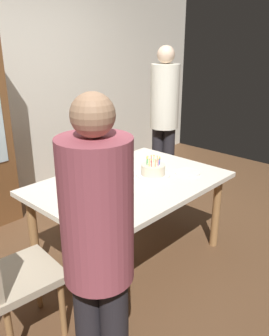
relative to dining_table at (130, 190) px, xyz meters
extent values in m
plane|color=brown|center=(0.00, 0.00, -0.64)|extent=(6.40, 6.40, 0.00)
cube|color=silver|center=(0.00, 1.85, 0.66)|extent=(6.40, 0.10, 2.60)
cube|color=silver|center=(0.00, 0.00, 0.06)|extent=(1.54, 1.06, 0.04)
cylinder|color=#9E7042|center=(-0.67, -0.43, -0.30)|extent=(0.07, 0.07, 0.69)
cylinder|color=#9E7042|center=(0.67, -0.43, -0.30)|extent=(0.07, 0.07, 0.69)
cylinder|color=#9E7042|center=(-0.67, 0.43, -0.30)|extent=(0.07, 0.07, 0.69)
cylinder|color=#9E7042|center=(0.67, 0.43, -0.30)|extent=(0.07, 0.07, 0.69)
cylinder|color=silver|center=(0.22, -0.06, 0.09)|extent=(0.28, 0.28, 0.01)
cylinder|color=beige|center=(0.22, -0.06, 0.14)|extent=(0.20, 0.20, 0.09)
cylinder|color=#F2994C|center=(0.27, -0.05, 0.21)|extent=(0.01, 0.01, 0.05)
sphere|color=#FFC64C|center=(0.27, -0.05, 0.24)|extent=(0.01, 0.01, 0.01)
cylinder|color=#66CC72|center=(0.26, -0.03, 0.21)|extent=(0.01, 0.01, 0.05)
sphere|color=#FFC64C|center=(0.26, -0.03, 0.24)|extent=(0.01, 0.01, 0.01)
cylinder|color=#E54C4C|center=(0.25, -0.01, 0.21)|extent=(0.01, 0.01, 0.05)
sphere|color=#FFC64C|center=(0.25, -0.01, 0.24)|extent=(0.01, 0.01, 0.01)
cylinder|color=#66CC72|center=(0.21, 0.00, 0.21)|extent=(0.01, 0.01, 0.05)
sphere|color=#FFC64C|center=(0.21, 0.00, 0.24)|extent=(0.01, 0.01, 0.01)
cylinder|color=#66CC72|center=(0.19, -0.01, 0.21)|extent=(0.01, 0.01, 0.05)
sphere|color=#FFC64C|center=(0.19, -0.01, 0.24)|extent=(0.01, 0.01, 0.01)
cylinder|color=#66CC72|center=(0.17, -0.03, 0.21)|extent=(0.01, 0.01, 0.05)
sphere|color=#FFC64C|center=(0.17, -0.03, 0.24)|extent=(0.01, 0.01, 0.01)
cylinder|color=yellow|center=(0.16, -0.06, 0.21)|extent=(0.01, 0.01, 0.05)
sphere|color=#FFC64C|center=(0.16, -0.06, 0.24)|extent=(0.01, 0.01, 0.01)
cylinder|color=#E54C4C|center=(0.17, -0.08, 0.21)|extent=(0.01, 0.01, 0.05)
sphere|color=#FFC64C|center=(0.17, -0.08, 0.24)|extent=(0.01, 0.01, 0.01)
cylinder|color=#F2994C|center=(0.19, -0.10, 0.21)|extent=(0.01, 0.01, 0.05)
sphere|color=#FFC64C|center=(0.19, -0.10, 0.24)|extent=(0.01, 0.01, 0.01)
cylinder|color=#D872CC|center=(0.22, -0.11, 0.21)|extent=(0.01, 0.01, 0.05)
sphere|color=#FFC64C|center=(0.22, -0.11, 0.24)|extent=(0.01, 0.01, 0.01)
cylinder|color=#4C7FE5|center=(0.25, -0.10, 0.21)|extent=(0.01, 0.01, 0.05)
sphere|color=#FFC64C|center=(0.25, -0.10, 0.24)|extent=(0.01, 0.01, 0.01)
cylinder|color=#4C7FE5|center=(0.27, -0.08, 0.21)|extent=(0.01, 0.01, 0.05)
sphere|color=#FFC64C|center=(0.27, -0.08, 0.24)|extent=(0.01, 0.01, 0.01)
cylinder|color=white|center=(-0.42, -0.24, 0.09)|extent=(0.22, 0.22, 0.01)
cylinder|color=white|center=(-0.08, 0.24, 0.09)|extent=(0.22, 0.22, 0.01)
cylinder|color=white|center=(0.46, -0.24, 0.09)|extent=(0.22, 0.22, 0.01)
cube|color=silver|center=(-0.58, -0.24, 0.08)|extent=(0.18, 0.02, 0.01)
cube|color=silver|center=(-0.24, 0.23, 0.08)|extent=(0.18, 0.02, 0.01)
cube|color=tan|center=(0.18, 0.85, -0.19)|extent=(0.49, 0.49, 0.05)
cylinder|color=#9E7042|center=(-0.01, 1.00, -0.43)|extent=(0.04, 0.04, 0.42)
cylinder|color=#9E7042|center=(0.03, 0.66, -0.43)|extent=(0.04, 0.04, 0.42)
cylinder|color=#9E7042|center=(0.32, 1.04, -0.43)|extent=(0.04, 0.04, 0.42)
cylinder|color=#9E7042|center=(0.37, 0.70, -0.43)|extent=(0.04, 0.04, 0.42)
cylinder|color=#9E7042|center=(0.35, 1.06, 0.06)|extent=(0.04, 0.04, 0.50)
cylinder|color=#9E7042|center=(0.40, 0.70, 0.06)|extent=(0.04, 0.04, 0.50)
cube|color=#9E7042|center=(0.38, 0.88, 0.28)|extent=(0.09, 0.40, 0.06)
cube|color=tan|center=(-1.07, -0.09, -0.19)|extent=(0.48, 0.48, 0.05)
cylinder|color=#9E7042|center=(-0.92, -0.28, -0.43)|extent=(0.04, 0.04, 0.42)
cylinder|color=#9E7042|center=(-0.88, 0.06, -0.43)|extent=(0.04, 0.04, 0.42)
cylinder|color=#9E7042|center=(-1.26, -0.24, -0.43)|extent=(0.04, 0.04, 0.42)
cylinder|color=#A54C59|center=(-1.03, -0.78, 0.48)|extent=(0.32, 0.32, 0.66)
sphere|color=tan|center=(-1.03, -0.78, 0.90)|extent=(0.18, 0.18, 0.18)
cylinder|color=#262328|center=(1.19, 0.69, -0.22)|extent=(0.14, 0.14, 0.85)
cylinder|color=#262328|center=(1.25, 0.57, -0.22)|extent=(0.14, 0.14, 0.85)
cylinder|color=silver|center=(1.22, 0.63, 0.56)|extent=(0.32, 0.32, 0.71)
sphere|color=beige|center=(1.22, 0.63, 1.01)|extent=(0.19, 0.19, 0.19)
camera|label=1|loc=(-1.89, -1.81, 1.18)|focal=37.33mm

